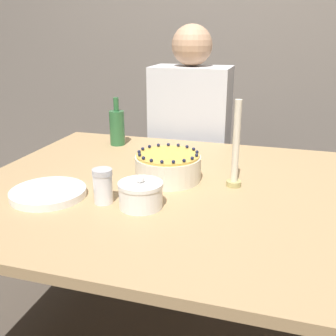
# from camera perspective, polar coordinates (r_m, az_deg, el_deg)

# --- Properties ---
(wall_behind) EXTENTS (8.00, 0.05, 2.60)m
(wall_behind) POSITION_cam_1_polar(r_m,az_deg,el_deg) (2.62, 11.03, 20.55)
(wall_behind) COLOR slate
(wall_behind) RESTS_ON ground_plane
(dining_table) EXTENTS (1.49, 1.15, 0.73)m
(dining_table) POSITION_cam_1_polar(r_m,az_deg,el_deg) (1.37, 2.95, -6.35)
(dining_table) COLOR tan
(dining_table) RESTS_ON ground_plane
(cake) EXTENTS (0.23, 0.23, 0.11)m
(cake) POSITION_cam_1_polar(r_m,az_deg,el_deg) (1.39, 0.00, 0.16)
(cake) COLOR #EFE5CC
(cake) RESTS_ON dining_table
(sugar_bowl) EXTENTS (0.13, 0.13, 0.10)m
(sugar_bowl) POSITION_cam_1_polar(r_m,az_deg,el_deg) (1.18, -3.99, -3.86)
(sugar_bowl) COLOR white
(sugar_bowl) RESTS_ON dining_table
(sugar_shaker) EXTENTS (0.06, 0.06, 0.11)m
(sugar_shaker) POSITION_cam_1_polar(r_m,az_deg,el_deg) (1.21, -9.43, -2.58)
(sugar_shaker) COLOR white
(sugar_shaker) RESTS_ON dining_table
(plate_stack) EXTENTS (0.24, 0.24, 0.02)m
(plate_stack) POSITION_cam_1_polar(r_m,az_deg,el_deg) (1.31, -16.98, -3.48)
(plate_stack) COLOR white
(plate_stack) RESTS_ON dining_table
(candle) EXTENTS (0.05, 0.05, 0.30)m
(candle) POSITION_cam_1_polar(r_m,az_deg,el_deg) (1.32, 9.78, 2.32)
(candle) COLOR tan
(candle) RESTS_ON dining_table
(bottle) EXTENTS (0.07, 0.07, 0.22)m
(bottle) POSITION_cam_1_polar(r_m,az_deg,el_deg) (1.82, -7.40, 5.93)
(bottle) COLOR #2D6638
(bottle) RESTS_ON dining_table
(person_man_blue_shirt) EXTENTS (0.40, 0.34, 1.26)m
(person_man_blue_shirt) POSITION_cam_1_polar(r_m,az_deg,el_deg) (2.14, 3.18, 0.84)
(person_man_blue_shirt) COLOR #473D33
(person_man_blue_shirt) RESTS_ON ground_plane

